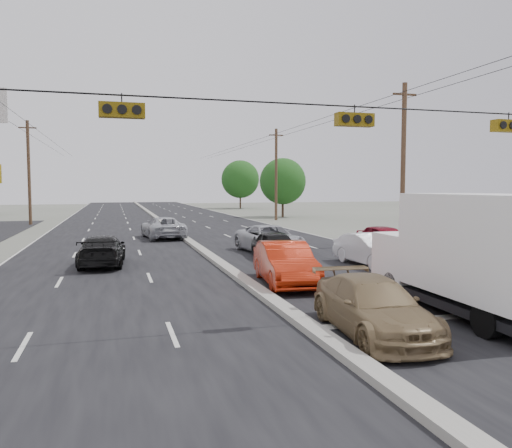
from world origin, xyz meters
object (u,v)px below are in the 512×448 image
(tree_right_far, at_px, (240,179))
(queue_car_a, at_px, (276,246))
(utility_pole_right_c, at_px, (276,174))
(tan_sedan, at_px, (373,307))
(utility_pole_right_b, at_px, (403,163))
(queue_car_e, at_px, (385,240))
(oncoming_near, at_px, (102,251))
(box_truck, at_px, (470,253))
(red_sedan, at_px, (285,264))
(oncoming_far, at_px, (163,228))
(tree_right_mid, at_px, (283,181))
(queue_car_c, at_px, (270,240))
(queue_car_b, at_px, (371,250))
(utility_pole_left_c, at_px, (29,172))

(tree_right_far, xyz_separation_m, queue_car_a, (-13.00, -58.86, -4.24))
(utility_pole_right_c, distance_m, tan_sedan, 43.03)
(utility_pole_right_b, distance_m, queue_car_e, 6.00)
(utility_pole_right_b, distance_m, queue_car_a, 11.16)
(utility_pole_right_b, height_order, oncoming_near, utility_pole_right_b)
(box_truck, height_order, red_sedan, box_truck)
(utility_pole_right_b, distance_m, box_truck, 17.48)
(queue_car_e, distance_m, oncoming_far, 15.89)
(queue_car_e, bearing_deg, tree_right_mid, 81.38)
(queue_car_c, bearing_deg, oncoming_near, -172.36)
(utility_pole_right_c, xyz_separation_m, oncoming_far, (-13.90, -16.50, -4.35))
(tree_right_far, relative_size, queue_car_b, 1.82)
(tan_sedan, distance_m, queue_car_a, 12.58)
(red_sedan, distance_m, queue_car_b, 6.15)
(queue_car_a, distance_m, oncoming_far, 13.12)
(utility_pole_left_c, relative_size, tan_sedan, 2.11)
(tree_right_far, distance_m, tan_sedan, 72.94)
(red_sedan, height_order, oncoming_far, red_sedan)
(tree_right_far, bearing_deg, queue_car_c, -102.53)
(queue_car_a, bearing_deg, red_sedan, -105.79)
(red_sedan, relative_size, queue_car_e, 1.06)
(tree_right_mid, relative_size, queue_car_b, 1.59)
(oncoming_far, bearing_deg, tan_sedan, 91.33)
(tan_sedan, xyz_separation_m, queue_car_b, (5.30, 9.70, 0.05))
(box_truck, relative_size, oncoming_near, 1.41)
(utility_pole_right_b, bearing_deg, utility_pole_left_c, 135.00)
(oncoming_near, bearing_deg, oncoming_far, -105.25)
(utility_pole_left_c, distance_m, tan_sedan, 43.84)
(queue_car_a, bearing_deg, utility_pole_left_c, 117.62)
(utility_pole_left_c, relative_size, box_truck, 1.45)
(utility_pole_right_b, height_order, tree_right_mid, utility_pole_right_b)
(utility_pole_right_c, bearing_deg, oncoming_near, -122.29)
(queue_car_a, bearing_deg, utility_pole_right_c, 71.16)
(queue_car_b, bearing_deg, oncoming_far, 113.93)
(box_truck, bearing_deg, queue_car_c, 97.31)
(queue_car_e, bearing_deg, oncoming_near, -178.62)
(tree_right_far, height_order, queue_car_c, tree_right_far)
(tree_right_far, height_order, queue_car_b, tree_right_far)
(tree_right_mid, xyz_separation_m, tree_right_far, (1.00, 25.00, 0.62))
(tan_sedan, relative_size, oncoming_far, 0.87)
(tree_right_far, height_order, oncoming_far, tree_right_far)
(box_truck, height_order, queue_car_b, box_truck)
(queue_car_c, xyz_separation_m, oncoming_near, (-8.81, -2.01, -0.05))
(utility_pole_right_c, xyz_separation_m, queue_car_e, (-2.90, -27.96, -4.33))
(tree_right_mid, height_order, tree_right_far, tree_right_far)
(queue_car_c, bearing_deg, box_truck, -89.44)
(utility_pole_right_b, xyz_separation_m, tree_right_far, (3.50, 55.00, -0.15))
(utility_pole_right_b, xyz_separation_m, box_truck, (-7.54, -15.41, -3.33))
(box_truck, height_order, oncoming_far, box_truck)
(queue_car_a, height_order, oncoming_far, oncoming_far)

